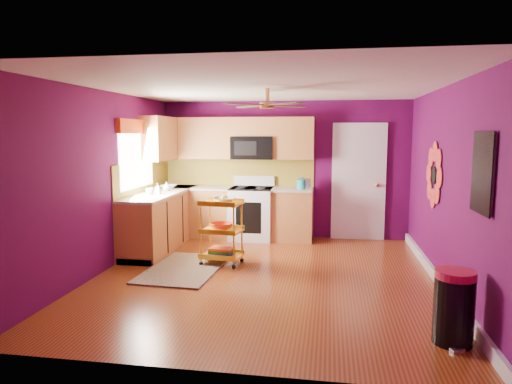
# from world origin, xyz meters

# --- Properties ---
(ground) EXTENTS (5.00, 5.00, 0.00)m
(ground) POSITION_xyz_m (0.00, 0.00, 0.00)
(ground) COLOR #682B10
(ground) RESTS_ON ground
(room_envelope) EXTENTS (4.54, 5.04, 2.52)m
(room_envelope) POSITION_xyz_m (0.03, 0.00, 1.63)
(room_envelope) COLOR #4F0943
(room_envelope) RESTS_ON ground
(lower_cabinets) EXTENTS (2.81, 2.31, 0.94)m
(lower_cabinets) POSITION_xyz_m (-1.35, 1.82, 0.43)
(lower_cabinets) COLOR #9C5D2A
(lower_cabinets) RESTS_ON ground
(electric_range) EXTENTS (0.76, 0.66, 1.13)m
(electric_range) POSITION_xyz_m (-0.55, 2.17, 0.48)
(electric_range) COLOR white
(electric_range) RESTS_ON ground
(upper_cabinetry) EXTENTS (2.80, 2.30, 1.26)m
(upper_cabinetry) POSITION_xyz_m (-1.24, 2.17, 1.80)
(upper_cabinetry) COLOR #9C5D2A
(upper_cabinetry) RESTS_ON ground
(left_window) EXTENTS (0.08, 1.35, 1.08)m
(left_window) POSITION_xyz_m (-2.22, 1.05, 1.74)
(left_window) COLOR white
(left_window) RESTS_ON ground
(panel_door) EXTENTS (0.95, 0.11, 2.15)m
(panel_door) POSITION_xyz_m (1.35, 2.47, 1.02)
(panel_door) COLOR white
(panel_door) RESTS_ON ground
(right_wall_art) EXTENTS (0.04, 2.74, 1.04)m
(right_wall_art) POSITION_xyz_m (2.23, -0.34, 1.44)
(right_wall_art) COLOR black
(right_wall_art) RESTS_ON ground
(ceiling_fan) EXTENTS (1.01, 1.01, 0.26)m
(ceiling_fan) POSITION_xyz_m (0.00, 0.20, 2.29)
(ceiling_fan) COLOR #BF8C3F
(ceiling_fan) RESTS_ON ground
(shag_rug) EXTENTS (1.04, 1.61, 0.02)m
(shag_rug) POSITION_xyz_m (-1.17, 0.15, 0.01)
(shag_rug) COLOR black
(shag_rug) RESTS_ON ground
(rolling_cart) EXTENTS (0.62, 0.49, 1.03)m
(rolling_cart) POSITION_xyz_m (-0.70, 0.50, 0.53)
(rolling_cart) COLOR yellow
(rolling_cart) RESTS_ON ground
(trash_can) EXTENTS (0.47, 0.47, 0.68)m
(trash_can) POSITION_xyz_m (1.97, -1.65, 0.34)
(trash_can) COLOR black
(trash_can) RESTS_ON ground
(teal_kettle) EXTENTS (0.18, 0.18, 0.21)m
(teal_kettle) POSITION_xyz_m (0.35, 2.19, 1.02)
(teal_kettle) COLOR #169FA5
(teal_kettle) RESTS_ON lower_cabinets
(toaster) EXTENTS (0.22, 0.15, 0.18)m
(toaster) POSITION_xyz_m (0.40, 2.20, 1.03)
(toaster) COLOR beige
(toaster) RESTS_ON lower_cabinets
(soap_bottle_a) EXTENTS (0.08, 0.08, 0.17)m
(soap_bottle_a) POSITION_xyz_m (-1.90, 1.08, 1.03)
(soap_bottle_a) COLOR #EA3F72
(soap_bottle_a) RESTS_ON lower_cabinets
(soap_bottle_b) EXTENTS (0.12, 0.12, 0.15)m
(soap_bottle_b) POSITION_xyz_m (-1.91, 1.51, 1.02)
(soap_bottle_b) COLOR white
(soap_bottle_b) RESTS_ON lower_cabinets
(counter_dish) EXTENTS (0.28, 0.28, 0.07)m
(counter_dish) POSITION_xyz_m (-1.99, 1.81, 0.97)
(counter_dish) COLOR white
(counter_dish) RESTS_ON lower_cabinets
(counter_cup) EXTENTS (0.13, 0.13, 0.10)m
(counter_cup) POSITION_xyz_m (-2.01, 1.03, 0.99)
(counter_cup) COLOR white
(counter_cup) RESTS_ON lower_cabinets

